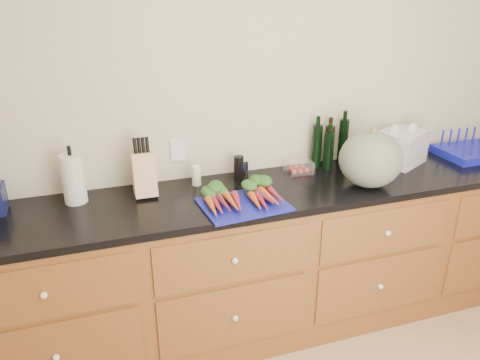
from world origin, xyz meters
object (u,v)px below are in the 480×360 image
object	(u,v)px
tomato_box	(299,167)
dish_rack	(471,150)
paper_towel	(73,179)
cutting_board	(244,204)
carrots	(241,195)
squash	(370,159)
knife_block	(144,174)

from	to	relation	value
tomato_box	dish_rack	size ratio (longest dim) A/B	0.37
paper_towel	cutting_board	bearing A→B (deg)	-21.16
paper_towel	tomato_box	distance (m)	1.30
paper_towel	tomato_box	bearing A→B (deg)	0.44
carrots	tomato_box	bearing A→B (deg)	31.22
squash	tomato_box	bearing A→B (deg)	133.95
tomato_box	paper_towel	bearing A→B (deg)	-179.56
carrots	dish_rack	xyz separation A→B (m)	(1.69, 0.19, 0.00)
cutting_board	squash	distance (m)	0.78
carrots	squash	bearing A→B (deg)	-1.59
paper_towel	knife_block	world-z (taller)	paper_towel
cutting_board	dish_rack	size ratio (longest dim) A/B	1.06
cutting_board	paper_towel	distance (m)	0.90
cutting_board	tomato_box	world-z (taller)	tomato_box
squash	dish_rack	world-z (taller)	squash
cutting_board	squash	xyz separation A→B (m)	(0.76, 0.03, 0.15)
cutting_board	paper_towel	world-z (taller)	paper_towel
dish_rack	carrots	bearing A→B (deg)	-173.49
knife_block	tomato_box	size ratio (longest dim) A/B	1.55
carrots	paper_towel	bearing A→B (deg)	161.74
squash	cutting_board	bearing A→B (deg)	-178.03
paper_towel	dish_rack	size ratio (longest dim) A/B	0.64
cutting_board	dish_rack	world-z (taller)	dish_rack
tomato_box	dish_rack	world-z (taller)	dish_rack
carrots	dish_rack	size ratio (longest dim) A/B	1.02
paper_towel	knife_block	distance (m)	0.36
carrots	paper_towel	size ratio (longest dim) A/B	1.59
cutting_board	squash	world-z (taller)	squash
cutting_board	paper_towel	size ratio (longest dim) A/B	1.66
dish_rack	cutting_board	bearing A→B (deg)	-171.92
carrots	tomato_box	world-z (taller)	same
carrots	paper_towel	xyz separation A→B (m)	(-0.83, 0.27, 0.09)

